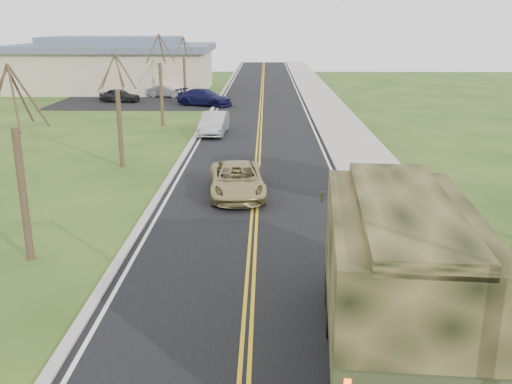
{
  "coord_description": "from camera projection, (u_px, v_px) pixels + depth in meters",
  "views": [
    {
      "loc": [
        0.43,
        -6.55,
        7.23
      ],
      "look_at": [
        0.11,
        11.52,
        1.8
      ],
      "focal_mm": 40.0,
      "sensor_mm": 36.0,
      "label": 1
    }
  ],
  "objects": [
    {
      "name": "road",
      "position": [
        261.0,
        113.0,
        46.66
      ],
      "size": [
        8.0,
        120.0,
        0.01
      ],
      "primitive_type": "cube",
      "color": "black",
      "rests_on": "ground"
    },
    {
      "name": "curb_right",
      "position": [
        311.0,
        113.0,
        46.57
      ],
      "size": [
        0.3,
        120.0,
        0.12
      ],
      "primitive_type": "cube",
      "color": "#9E998E",
      "rests_on": "ground"
    },
    {
      "name": "sidewalk_right",
      "position": [
        333.0,
        113.0,
        46.55
      ],
      "size": [
        3.2,
        120.0,
        0.1
      ],
      "primitive_type": "cube",
      "color": "#9E998E",
      "rests_on": "ground"
    },
    {
      "name": "curb_left",
      "position": [
        210.0,
        112.0,
        46.72
      ],
      "size": [
        0.3,
        120.0,
        0.1
      ],
      "primitive_type": "cube",
      "color": "#9E998E",
      "rests_on": "ground"
    },
    {
      "name": "bare_tree_a",
      "position": [
        21.0,
        179.0,
        17.3
      ],
      "size": [
        1.93,
        2.26,
        6.08
      ],
      "color": "#38281C",
      "rests_on": "ground"
    },
    {
      "name": "bare_tree_b",
      "position": [
        119.0,
        119.0,
        28.83
      ],
      "size": [
        1.83,
        2.14,
        5.73
      ],
      "color": "#38281C",
      "rests_on": "ground"
    },
    {
      "name": "bare_tree_c",
      "position": [
        161.0,
        87.0,
        40.24
      ],
      "size": [
        2.04,
        2.39,
        6.42
      ],
      "color": "#38281C",
      "rests_on": "ground"
    },
    {
      "name": "bare_tree_d",
      "position": [
        185.0,
        75.0,
        51.79
      ],
      "size": [
        1.88,
        2.2,
        5.91
      ],
      "color": "#38281C",
      "rests_on": "ground"
    },
    {
      "name": "commercial_building",
      "position": [
        114.0,
        65.0,
        61.45
      ],
      "size": [
        25.5,
        21.5,
        5.65
      ],
      "color": "tan",
      "rests_on": "ground"
    },
    {
      "name": "military_truck",
      "position": [
        395.0,
        266.0,
        12.08
      ],
      "size": [
        3.38,
        8.08,
        3.93
      ],
      "rotation": [
        0.0,
        0.0,
        -0.08
      ],
      "color": "black",
      "rests_on": "ground"
    },
    {
      "name": "suv_champagne",
      "position": [
        237.0,
        180.0,
        24.46
      ],
      "size": [
        2.72,
        5.11,
        1.37
      ],
      "primitive_type": "imported",
      "rotation": [
        0.0,
        0.0,
        0.09
      ],
      "color": "tan",
      "rests_on": "ground"
    },
    {
      "name": "sedan_silver",
      "position": [
        214.0,
        124.0,
        37.7
      ],
      "size": [
        1.8,
        4.49,
        1.45
      ],
      "primitive_type": "imported",
      "rotation": [
        0.0,
        0.0,
        -0.06
      ],
      "color": "#ADADB2",
      "rests_on": "ground"
    },
    {
      "name": "lot_car_dark",
      "position": [
        120.0,
        95.0,
        52.76
      ],
      "size": [
        3.85,
        1.96,
        1.25
      ],
      "primitive_type": "imported",
      "rotation": [
        0.0,
        0.0,
        1.44
      ],
      "color": "black",
      "rests_on": "ground"
    },
    {
      "name": "lot_car_silver",
      "position": [
        166.0,
        91.0,
        56.22
      ],
      "size": [
        3.86,
        2.07,
        1.21
      ],
      "primitive_type": "imported",
      "rotation": [
        0.0,
        0.0,
        1.34
      ],
      "color": "#A5A5AA",
      "rests_on": "ground"
    },
    {
      "name": "lot_car_navy",
      "position": [
        205.0,
        97.0,
        50.5
      ],
      "size": [
        5.47,
        3.9,
        1.47
      ],
      "primitive_type": "imported",
      "rotation": [
        0.0,
        0.0,
        1.16
      ],
      "color": "#0F0F37",
      "rests_on": "ground"
    }
  ]
}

